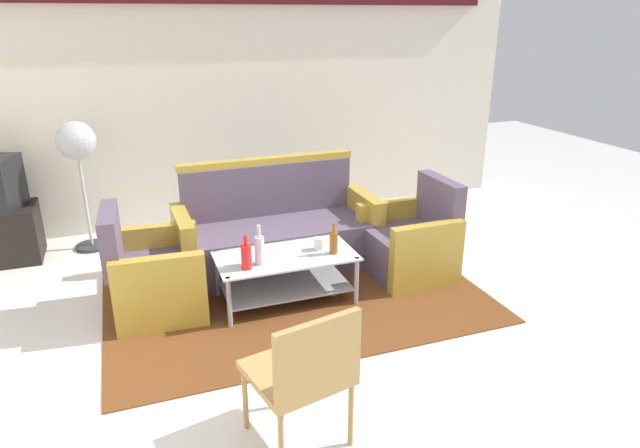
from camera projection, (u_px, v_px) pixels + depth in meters
name	position (u px, v px, depth m)	size (l,w,h in m)	color
ground_plane	(342.00, 354.00, 3.81)	(14.00, 14.00, 0.00)	silver
wall_back	(237.00, 85.00, 5.97)	(6.52, 0.19, 2.80)	silver
rug	(296.00, 295.00, 4.61)	(3.02, 2.03, 0.01)	brown
couch	(277.00, 234.00, 5.05)	(1.81, 0.77, 0.96)	#5B4C60
armchair_left	(154.00, 277.00, 4.29)	(0.73, 0.79, 0.85)	#5B4C60
armchair_right	(410.00, 243.00, 4.92)	(0.71, 0.77, 0.85)	#5B4C60
coffee_table	(285.00, 270.00, 4.44)	(1.10, 0.60, 0.40)	silver
bottle_brown	(334.00, 242.00, 4.38)	(0.06, 0.06, 0.26)	brown
bottle_clear	(260.00, 249.00, 4.18)	(0.07, 0.07, 0.32)	silver
bottle_red	(246.00, 256.00, 4.11)	(0.08, 0.08, 0.27)	red
cup	(319.00, 244.00, 4.47)	(0.08, 0.08, 0.10)	silver
pedestal_fan	(77.00, 148.00, 5.21)	(0.36, 0.36, 1.27)	#2D2D33
wicker_chair	(305.00, 369.00, 2.83)	(0.57, 0.57, 0.84)	#AD844C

